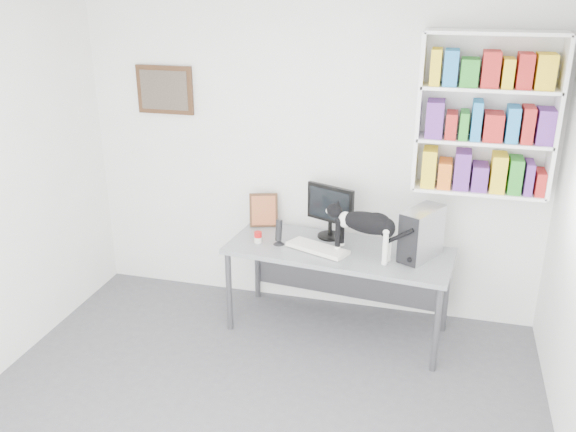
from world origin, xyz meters
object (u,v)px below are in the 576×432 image
at_px(keyboard, 318,248).
at_px(soup_can, 258,237).
at_px(desk, 337,290).
at_px(speaker, 279,232).
at_px(cat, 365,234).
at_px(bookshelf, 486,115).
at_px(monitor, 330,211).
at_px(pc_tower, 421,233).
at_px(leaning_print, 264,209).

distance_m(keyboard, soup_can, 0.51).
distance_m(desk, speaker, 0.70).
bearing_deg(cat, bookshelf, 42.58).
xyz_separation_m(desk, speaker, (-0.50, -0.03, 0.49)).
height_order(desk, keyboard, keyboard).
xyz_separation_m(desk, cat, (0.22, -0.11, 0.58)).
relative_size(speaker, soup_can, 2.34).
relative_size(monitor, soup_can, 4.95).
bearing_deg(desk, cat, -20.07).
bearing_deg(monitor, pc_tower, 6.48).
xyz_separation_m(monitor, speaker, (-0.38, -0.26, -0.12)).
xyz_separation_m(keyboard, speaker, (-0.34, 0.04, 0.09)).
xyz_separation_m(pc_tower, speaker, (-1.14, -0.04, -0.09)).
bearing_deg(soup_can, keyboard, -2.92).
bearing_deg(desk, bookshelf, 22.87).
bearing_deg(speaker, leaning_print, 132.87).
relative_size(pc_tower, soup_can, 4.29).
bearing_deg(keyboard, desk, 44.47).
bearing_deg(pc_tower, monitor, -168.22).
distance_m(desk, cat, 0.63).
distance_m(bookshelf, desk, 1.83).
distance_m(pc_tower, soup_can, 1.33).
bearing_deg(pc_tower, desk, -151.62).
xyz_separation_m(monitor, pc_tower, (0.76, -0.21, -0.03)).
xyz_separation_m(desk, keyboard, (-0.16, -0.07, 0.40)).
bearing_deg(soup_can, speaker, 3.08).
height_order(keyboard, soup_can, soup_can).
bearing_deg(monitor, soup_can, -132.20).
relative_size(desk, leaning_print, 5.88).
height_order(speaker, cat, cat).
height_order(bookshelf, speaker, bookshelf).
bearing_deg(cat, speaker, -171.04).
bearing_deg(monitor, keyboard, -76.09).
height_order(bookshelf, cat, bookshelf).
distance_m(bookshelf, pc_tower, 1.02).
xyz_separation_m(bookshelf, desk, (-1.04, -0.32, -1.47)).
bearing_deg(leaning_print, speaker, -73.83).
bearing_deg(keyboard, bookshelf, 39.59).
xyz_separation_m(bookshelf, monitor, (-1.16, -0.10, -0.86)).
bearing_deg(speaker, bookshelf, 22.05).
bearing_deg(cat, leaning_print, 170.69).
distance_m(desk, pc_tower, 0.87).
height_order(monitor, keyboard, monitor).
bearing_deg(monitor, desk, -40.03).
relative_size(keyboard, pc_tower, 1.25).
bearing_deg(monitor, speaker, -123.68).
distance_m(desk, monitor, 0.66).
relative_size(speaker, leaning_print, 0.72).
xyz_separation_m(monitor, cat, (0.34, -0.33, -0.03)).
bearing_deg(keyboard, cat, 15.77).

